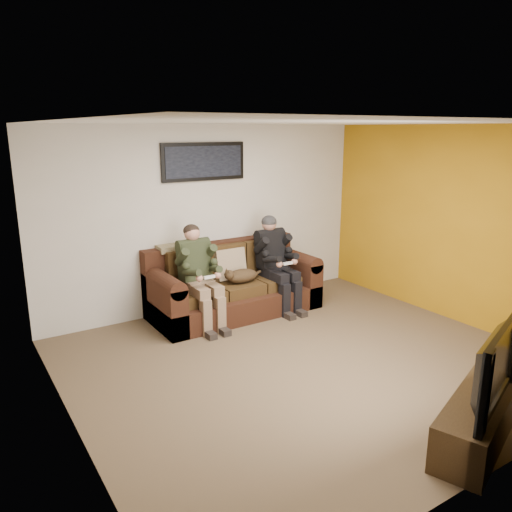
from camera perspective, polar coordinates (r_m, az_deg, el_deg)
floor at (r=5.77m, az=5.72°, el=-11.85°), size 5.00×5.00×0.00m
ceiling at (r=5.18m, az=6.46°, el=14.94°), size 5.00×5.00×0.00m
wall_back at (r=7.18m, az=-5.23°, el=4.35°), size 5.00×0.00×5.00m
wall_front at (r=3.91m, az=27.21°, el=-5.79°), size 5.00×0.00×5.00m
wall_left at (r=4.28m, az=-21.14°, el=-3.48°), size 0.00×4.50×4.50m
wall_right at (r=7.13m, az=21.99°, el=3.30°), size 0.00×4.50×4.50m
accent_wall_right at (r=7.12m, az=21.95°, el=3.29°), size 0.00×4.50×4.50m
sofa at (r=7.10m, az=-2.77°, el=-3.51°), size 2.36×1.02×0.97m
throw_pillow at (r=7.04m, az=-2.99°, el=-0.92°), size 0.45×0.22×0.45m
throw_blanket at (r=6.88m, az=-9.26°, el=0.95°), size 0.48×0.24×0.09m
person_left at (r=6.54m, az=-6.58°, el=-1.57°), size 0.51×0.87×1.33m
person_right at (r=7.14m, az=2.23°, el=-0.10°), size 0.51×0.86×1.34m
cat at (r=6.88m, az=-1.73°, el=-2.27°), size 0.66×0.26×0.24m
framed_poster at (r=7.01m, az=-5.98°, el=10.68°), size 1.25×0.05×0.52m
tv_stand at (r=4.70m, az=23.97°, el=-16.90°), size 1.32×0.81×0.40m
television at (r=4.46m, az=24.67°, el=-11.01°), size 1.14×0.54×0.67m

